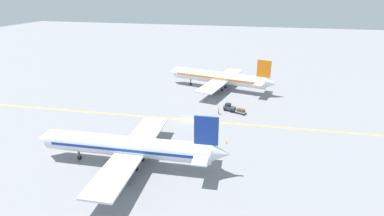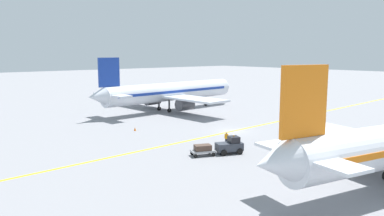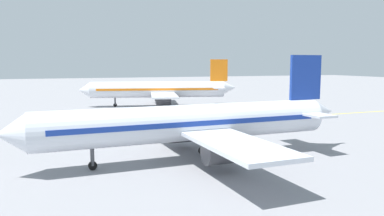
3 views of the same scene
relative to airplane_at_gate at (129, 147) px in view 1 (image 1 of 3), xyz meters
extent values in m
plane|color=gray|center=(21.67, -4.97, -3.71)|extent=(400.00, 400.00, 0.00)
cube|color=yellow|center=(21.67, -4.97, -3.71)|extent=(5.13, 119.92, 0.01)
cylinder|color=silver|center=(-0.02, 0.44, 0.09)|extent=(4.94, 30.13, 3.60)
cone|color=silver|center=(-0.74, 16.62, 0.09)|extent=(3.52, 2.55, 3.42)
cone|color=silver|center=(0.72, -16.04, 0.39)|extent=(3.19, 3.13, 3.06)
cube|color=#193899|center=(-0.02, 0.44, 0.24)|extent=(4.84, 27.14, 0.50)
cube|color=silver|center=(0.02, -0.56, -0.63)|extent=(28.20, 6.44, 0.36)
cylinder|color=#4C4C51|center=(-4.97, -0.78, -1.88)|extent=(2.34, 3.29, 2.20)
cylinder|color=#4C4C51|center=(5.02, -0.34, -1.88)|extent=(2.34, 3.29, 2.20)
cube|color=#193899|center=(0.61, -13.55, 4.39)|extent=(0.54, 4.01, 5.00)
cube|color=silver|center=(0.58, -13.05, 0.49)|extent=(9.10, 2.80, 0.24)
cylinder|color=#4C4C51|center=(-0.45, 10.03, -2.31)|extent=(0.36, 0.36, 2.00)
cylinder|color=black|center=(-0.45, 10.03, -3.31)|extent=(0.32, 0.81, 0.80)
cylinder|color=#4C4C51|center=(-1.53, -1.63, -2.31)|extent=(0.36, 0.36, 2.00)
cylinder|color=black|center=(-1.53, -1.63, -3.31)|extent=(0.32, 0.81, 0.80)
cylinder|color=#4C4C51|center=(1.67, -1.49, -2.31)|extent=(0.36, 0.36, 2.00)
cylinder|color=black|center=(1.67, -1.49, -3.31)|extent=(0.32, 0.81, 0.80)
cylinder|color=silver|center=(47.36, -8.44, 0.09)|extent=(10.06, 30.06, 3.60)
cone|color=silver|center=(50.90, 7.37, 0.09)|extent=(3.86, 3.09, 3.42)
cone|color=silver|center=(43.76, -24.54, 0.39)|extent=(3.64, 3.60, 3.06)
cube|color=orange|center=(47.36, -8.44, 0.24)|extent=(9.44, 27.14, 0.50)
cube|color=silver|center=(47.15, -9.42, -0.63)|extent=(28.46, 11.18, 0.36)
cylinder|color=#4C4C51|center=(42.27, -8.33, -1.88)|extent=(2.85, 3.60, 2.20)
cylinder|color=#4C4C51|center=(52.03, -10.51, -1.88)|extent=(2.85, 3.60, 2.20)
cube|color=orange|center=(44.31, -22.11, 4.39)|extent=(1.22, 3.98, 5.00)
cube|color=silver|center=(44.42, -21.62, 0.49)|extent=(9.31, 4.31, 0.24)
cylinder|color=#4C4C51|center=(49.46, 0.93, -2.31)|extent=(0.36, 0.36, 2.00)
cylinder|color=black|center=(49.46, 0.93, -3.31)|extent=(0.45, 0.84, 0.80)
cylinder|color=#4C4C51|center=(45.37, -10.05, -2.31)|extent=(0.36, 0.36, 2.00)
cylinder|color=black|center=(45.37, -10.05, -3.31)|extent=(0.45, 0.84, 0.80)
cylinder|color=#4C4C51|center=(48.49, -10.74, -2.31)|extent=(0.36, 0.36, 2.00)
cylinder|color=black|center=(48.49, -10.74, -3.31)|extent=(0.45, 0.84, 0.80)
cube|color=#333842|center=(29.84, -14.26, -2.91)|extent=(2.56, 3.35, 0.90)
cube|color=black|center=(30.06, -13.75, -2.11)|extent=(1.60, 1.51, 0.70)
sphere|color=orange|center=(30.06, -13.75, -1.68)|extent=(0.16, 0.16, 0.16)
cylinder|color=black|center=(29.53, -13.07, -3.36)|extent=(0.50, 0.74, 0.70)
cylinder|color=black|center=(30.91, -13.66, -3.36)|extent=(0.50, 0.74, 0.70)
cylinder|color=black|center=(28.77, -14.86, -3.36)|extent=(0.50, 0.74, 0.70)
cylinder|color=black|center=(30.15, -15.45, -3.36)|extent=(0.50, 0.74, 0.70)
cube|color=gray|center=(28.59, -17.20, -3.17)|extent=(2.31, 2.94, 0.20)
cube|color=#4C382D|center=(28.59, -17.20, -2.77)|extent=(1.74, 2.11, 0.60)
cylinder|color=black|center=(28.41, -16.00, -3.49)|extent=(0.30, 0.46, 0.44)
cylinder|color=black|center=(29.57, -16.49, -3.49)|extent=(0.30, 0.46, 0.44)
cylinder|color=black|center=(27.60, -17.91, -3.49)|extent=(0.30, 0.46, 0.44)
cylinder|color=black|center=(28.76, -18.41, -3.49)|extent=(0.30, 0.46, 0.44)
cylinder|color=#23232D|center=(26.92, -11.83, -3.28)|extent=(0.16, 0.16, 0.85)
cylinder|color=#23232D|center=(27.12, -11.81, -3.28)|extent=(0.16, 0.16, 0.85)
cube|color=orange|center=(27.02, -11.82, -2.56)|extent=(0.38, 0.25, 0.60)
cylinder|color=orange|center=(26.78, -11.84, -2.56)|extent=(0.10, 0.10, 0.55)
cylinder|color=orange|center=(27.26, -11.80, -2.56)|extent=(0.10, 0.10, 0.55)
sphere|color=#9E7051|center=(27.02, -11.82, -2.14)|extent=(0.22, 0.22, 0.22)
cone|color=orange|center=(33.89, -7.35, -3.43)|extent=(0.32, 0.32, 0.55)
cone|color=orange|center=(12.08, -15.72, -3.43)|extent=(0.32, 0.32, 0.55)
camera|label=1|loc=(-42.44, -21.42, 25.75)|focal=28.00mm
camera|label=2|loc=(58.63, -44.54, 7.70)|focal=35.00mm
camera|label=3|loc=(-34.80, 12.63, 5.96)|focal=35.00mm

